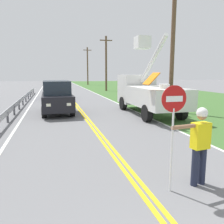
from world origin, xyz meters
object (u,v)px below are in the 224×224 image
Objects in this scene: utility_pole_mid at (106,63)px; stop_sign_paddle at (173,115)px; utility_pole_near at (173,45)px; oncoming_sedan_second at (54,90)px; flagger_worker at (200,141)px; oncoming_suv_nearest at (57,97)px; utility_bucket_truck at (146,92)px; utility_pole_far at (88,65)px.

stop_sign_paddle is at bearing -100.46° from utility_pole_mid.
utility_pole_near is at bearing 61.43° from stop_sign_paddle.
oncoming_sedan_second is 0.52× the size of utility_pole_mid.
oncoming_suv_nearest is at bearing 104.99° from flagger_worker.
flagger_worker is at bearing -105.94° from utility_bucket_truck.
utility_pole_mid reaches higher than stop_sign_paddle.
utility_pole_far is at bearing 74.38° from oncoming_sedan_second.
utility_pole_near reaches higher than utility_pole_mid.
utility_bucket_truck is at bearing -14.53° from oncoming_suv_nearest.
oncoming_sedan_second is at bearing 90.62° from oncoming_suv_nearest.
oncoming_suv_nearest is (-2.15, 10.99, -0.65)m from stop_sign_paddle.
oncoming_sedan_second is at bearing 126.28° from utility_pole_near.
flagger_worker is 11.27m from oncoming_suv_nearest.
oncoming_suv_nearest is 9.04m from oncoming_sedan_second.
utility_pole_far reaches higher than flagger_worker.
flagger_worker is 0.44× the size of oncoming_sedan_second.
utility_pole_far reaches higher than utility_pole_mid.
utility_bucket_truck is at bearing -93.02° from utility_pole_far.
utility_pole_near is (5.30, 9.74, 2.71)m from stop_sign_paddle.
stop_sign_paddle reaches higher than flagger_worker.
utility_bucket_truck is at bearing 74.06° from flagger_worker.
flagger_worker is 29.51m from utility_pole_mid.
utility_pole_far reaches higher than oncoming_sedan_second.
utility_pole_near is at bearing -9.53° from oncoming_suv_nearest.
utility_pole_far is (2.01, 38.11, 2.89)m from utility_bucket_truck.
utility_bucket_truck is (2.69, 9.43, 0.35)m from flagger_worker.
stop_sign_paddle is at bearing -109.91° from utility_bucket_truck.
flagger_worker reaches higher than oncoming_sedan_second.
utility_pole_mid reaches higher than oncoming_sedan_second.
utility_pole_near is at bearing -53.72° from oncoming_sedan_second.
utility_bucket_truck is 5.80m from oncoming_suv_nearest.
flagger_worker is 0.23× the size of utility_pole_mid.
utility_bucket_truck is at bearing -61.46° from oncoming_sedan_second.
oncoming_sedan_second is (-3.01, 19.93, -0.21)m from flagger_worker.
utility_pole_far is at bearing 83.45° from stop_sign_paddle.
flagger_worker is at bearing -115.23° from utility_pole_near.
oncoming_sedan_second is at bearing 96.41° from stop_sign_paddle.
stop_sign_paddle is 11.42m from utility_pole_near.
stop_sign_paddle is 0.30× the size of utility_pole_mid.
oncoming_suv_nearest is at bearing -112.57° from utility_pole_mid.
oncoming_suv_nearest is 0.59× the size of utility_pole_mid.
oncoming_sedan_second is at bearing -105.62° from utility_pole_far.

